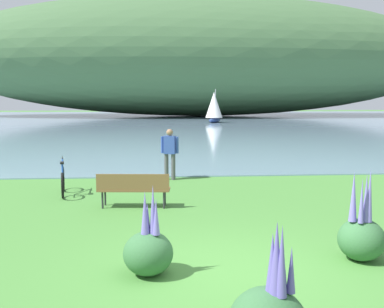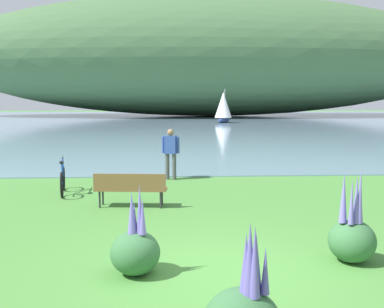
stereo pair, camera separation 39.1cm
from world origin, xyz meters
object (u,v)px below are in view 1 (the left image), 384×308
at_px(bicycle_leaning_near_bench, 63,181).
at_px(person_at_shoreline, 170,151).
at_px(park_bench_near_camera, 134,187).
at_px(sailboat_nearest_to_shore, 214,107).

xyz_separation_m(bicycle_leaning_near_bench, person_at_shoreline, (3.10, 2.14, 0.58)).
bearing_deg(park_bench_near_camera, sailboat_nearest_to_shore, 79.89).
distance_m(bicycle_leaning_near_bench, sailboat_nearest_to_shore, 38.63).
height_order(bicycle_leaning_near_bench, sailboat_nearest_to_shore, sailboat_nearest_to_shore).
distance_m(person_at_shoreline, sailboat_nearest_to_shore, 35.90).
bearing_deg(park_bench_near_camera, person_at_shoreline, 75.25).
distance_m(bicycle_leaning_near_bench, person_at_shoreline, 3.81).
distance_m(park_bench_near_camera, bicycle_leaning_near_bench, 2.70).
height_order(park_bench_near_camera, person_at_shoreline, person_at_shoreline).
bearing_deg(person_at_shoreline, bicycle_leaning_near_bench, -145.42).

